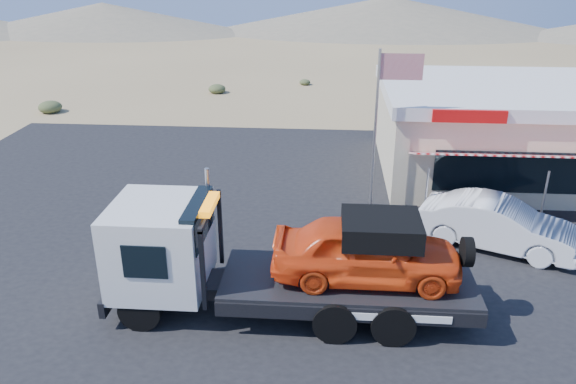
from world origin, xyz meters
name	(u,v)px	position (x,y,z in m)	size (l,w,h in m)	color
ground	(226,267)	(0.00, 0.00, 0.00)	(120.00, 120.00, 0.00)	olive
asphalt_lot	(296,226)	(2.00, 3.00, 0.01)	(32.00, 24.00, 0.02)	black
tow_truck	(281,255)	(1.91, -2.16, 1.70)	(9.47, 2.81, 3.17)	black
white_sedan	(498,224)	(8.65, 1.93, 0.84)	(1.73, 4.97, 1.64)	silver
jerky_store	(502,129)	(10.50, 8.97, 1.99)	(10.40, 9.97, 3.90)	beige
flagpole	(383,114)	(4.93, 4.50, 3.76)	(1.55, 0.10, 6.00)	#99999E
distant_hills	(226,17)	(-9.77, 55.14, 1.89)	(126.00, 48.00, 4.20)	#726B59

